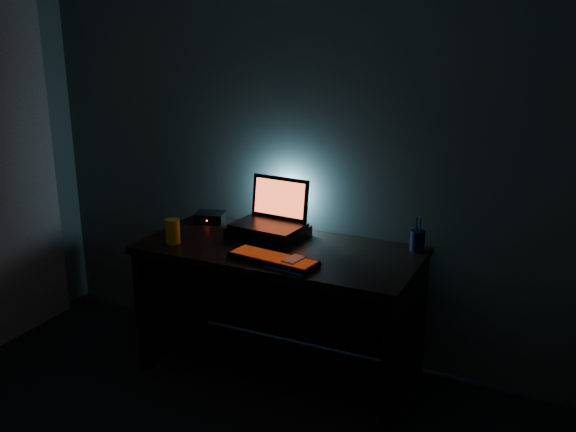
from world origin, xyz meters
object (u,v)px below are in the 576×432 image
at_px(mouse, 294,262).
at_px(juice_glass, 173,231).
at_px(keyboard, 273,259).
at_px(pen_cup, 417,241).
at_px(router, 210,217).
at_px(laptop, 273,214).

xyz_separation_m(mouse, juice_glass, (-0.73, 0.03, 0.05)).
bearing_deg(keyboard, pen_cup, 44.99).
bearing_deg(pen_cup, mouse, -136.39).
bearing_deg(router, mouse, -45.82).
bearing_deg(pen_cup, router, -178.32).
xyz_separation_m(pen_cup, router, (-1.25, -0.04, -0.03)).
height_order(pen_cup, router, pen_cup).
relative_size(laptop, pen_cup, 3.65).
bearing_deg(mouse, pen_cup, 53.06).
bearing_deg(laptop, juice_glass, -134.78).
distance_m(keyboard, router, 0.77).
xyz_separation_m(keyboard, mouse, (0.12, -0.01, 0.01)).
relative_size(juice_glass, router, 0.67).
distance_m(mouse, pen_cup, 0.69).
bearing_deg(keyboard, router, 153.69).
bearing_deg(mouse, keyboard, -173.98).
bearing_deg(router, laptop, -22.41).
bearing_deg(laptop, keyboard, -58.23).
relative_size(laptop, mouse, 3.51).
relative_size(keyboard, juice_glass, 3.59).
bearing_deg(pen_cup, laptop, -173.65).
relative_size(keyboard, mouse, 4.25).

